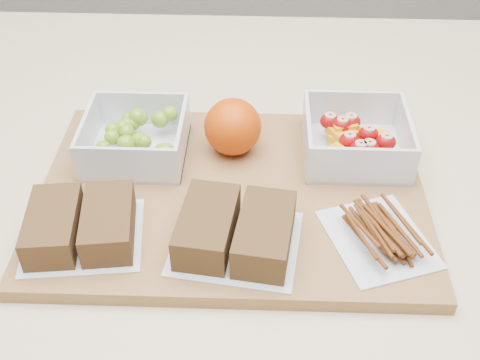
{
  "coord_description": "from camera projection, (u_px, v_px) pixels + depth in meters",
  "views": [
    {
      "loc": [
        0.01,
        -0.51,
        1.35
      ],
      "look_at": [
        -0.01,
        -0.01,
        0.93
      ],
      "focal_mm": 45.0,
      "sensor_mm": 36.0,
      "label": 1
    }
  ],
  "objects": [
    {
      "name": "fruit_container",
      "position": [
        355.0,
        140.0,
        0.7
      ],
      "size": [
        0.12,
        0.12,
        0.05
      ],
      "color": "silver",
      "rests_on": "cutting_board"
    },
    {
      "name": "orange",
      "position": [
        233.0,
        127.0,
        0.69
      ],
      "size": [
        0.07,
        0.07,
        0.07
      ],
      "primitive_type": "sphere",
      "color": "#C74104",
      "rests_on": "cutting_board"
    },
    {
      "name": "sandwich_bag_center",
      "position": [
        236.0,
        231.0,
        0.58
      ],
      "size": [
        0.14,
        0.12,
        0.04
      ],
      "color": "silver",
      "rests_on": "cutting_board"
    },
    {
      "name": "sandwich_bag_left",
      "position": [
        81.0,
        225.0,
        0.59
      ],
      "size": [
        0.13,
        0.12,
        0.04
      ],
      "color": "silver",
      "rests_on": "cutting_board"
    },
    {
      "name": "grape_container",
      "position": [
        137.0,
        138.0,
        0.7
      ],
      "size": [
        0.12,
        0.12,
        0.05
      ],
      "color": "silver",
      "rests_on": "cutting_board"
    },
    {
      "name": "pretzel_bag",
      "position": [
        380.0,
        231.0,
        0.59
      ],
      "size": [
        0.12,
        0.13,
        0.02
      ],
      "color": "silver",
      "rests_on": "cutting_board"
    },
    {
      "name": "cutting_board",
      "position": [
        232.0,
        195.0,
        0.66
      ],
      "size": [
        0.42,
        0.3,
        0.02
      ],
      "primitive_type": "cube",
      "rotation": [
        0.0,
        0.0,
        0.01
      ],
      "color": "olive",
      "rests_on": "counter"
    }
  ]
}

